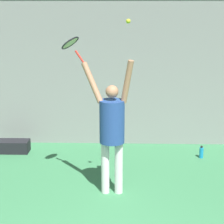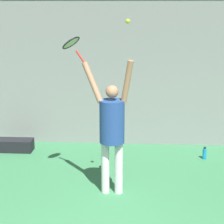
# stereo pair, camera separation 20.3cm
# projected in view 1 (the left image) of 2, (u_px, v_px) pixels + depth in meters

# --- Properties ---
(back_wall) EXTENTS (18.00, 0.10, 5.00)m
(back_wall) POSITION_uv_depth(u_px,v_px,m) (114.00, 27.00, 8.33)
(back_wall) COLOR gray
(back_wall) RESTS_ON ground_plane
(tennis_player) EXTENTS (0.85, 0.47, 2.17)m
(tennis_player) POSITION_uv_depth(u_px,v_px,m) (112.00, 126.00, 6.29)
(tennis_player) COLOR white
(tennis_player) RESTS_ON ground_plane
(tennis_racket) EXTENTS (0.42, 0.40, 0.42)m
(tennis_racket) POSITION_uv_depth(u_px,v_px,m) (71.00, 44.00, 6.29)
(tennis_racket) COLOR red
(tennis_ball) EXTENTS (0.07, 0.07, 0.07)m
(tennis_ball) POSITION_uv_depth(u_px,v_px,m) (128.00, 21.00, 5.72)
(tennis_ball) COLOR #CCDB2D
(water_bottle) EXTENTS (0.08, 0.08, 0.25)m
(water_bottle) POSITION_uv_depth(u_px,v_px,m) (201.00, 152.00, 8.04)
(water_bottle) COLOR #198CCC
(water_bottle) RESTS_ON ground_plane
(equipment_bag) EXTENTS (0.76, 0.33, 0.25)m
(equipment_bag) POSITION_uv_depth(u_px,v_px,m) (11.00, 146.00, 8.36)
(equipment_bag) COLOR black
(equipment_bag) RESTS_ON ground_plane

